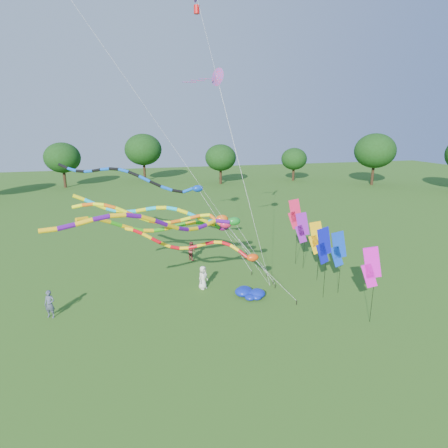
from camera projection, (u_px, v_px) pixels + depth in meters
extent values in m
plane|color=#255616|center=(255.00, 323.00, 21.58)|extent=(160.00, 160.00, 0.00)
cylinder|color=#382314|center=(371.00, 180.00, 67.74)|extent=(0.50, 0.50, 2.30)
ellipsoid|color=#13340E|center=(372.00, 164.00, 66.95)|extent=(4.86, 4.86, 4.13)
cylinder|color=#382314|center=(293.00, 174.00, 72.88)|extent=(0.50, 0.50, 3.13)
ellipsoid|color=#13340E|center=(294.00, 153.00, 71.82)|extent=(6.61, 6.61, 5.62)
cylinder|color=#382314|center=(219.00, 173.00, 77.32)|extent=(0.50, 0.50, 2.33)
ellipsoid|color=#13340E|center=(219.00, 158.00, 76.53)|extent=(4.92, 4.92, 4.18)
cylinder|color=#382314|center=(147.00, 177.00, 70.52)|extent=(0.50, 0.50, 2.66)
ellipsoid|color=#13340E|center=(146.00, 158.00, 69.61)|extent=(5.61, 5.61, 4.77)
cylinder|color=#382314|center=(66.00, 178.00, 65.65)|extent=(0.50, 0.50, 3.54)
ellipsoid|color=#13340E|center=(63.00, 152.00, 64.44)|extent=(7.48, 7.48, 6.36)
cylinder|color=black|center=(296.00, 303.00, 23.74)|extent=(0.05, 0.05, 0.30)
cylinder|color=silver|center=(275.00, 279.00, 23.59)|extent=(0.02, 0.02, 3.95)
ellipsoid|color=#E0420B|center=(253.00, 258.00, 23.47)|extent=(0.77, 0.50, 0.50)
cylinder|color=red|center=(243.00, 254.00, 23.62)|extent=(0.22, 0.22, 0.68)
cylinder|color=yellow|center=(235.00, 248.00, 23.81)|extent=(0.22, 0.22, 0.64)
cylinder|color=red|center=(226.00, 244.00, 23.99)|extent=(0.22, 0.22, 0.58)
cylinder|color=yellow|center=(218.00, 242.00, 24.16)|extent=(0.22, 0.22, 0.56)
cylinder|color=red|center=(210.00, 243.00, 24.30)|extent=(0.22, 0.22, 0.57)
cylinder|color=yellow|center=(201.00, 245.00, 24.39)|extent=(0.22, 0.22, 0.59)
cylinder|color=red|center=(193.00, 247.00, 24.42)|extent=(0.22, 0.22, 0.58)
cylinder|color=yellow|center=(184.00, 248.00, 24.38)|extent=(0.22, 0.22, 0.58)
cylinder|color=red|center=(175.00, 247.00, 24.28)|extent=(0.22, 0.22, 0.61)
cylinder|color=yellow|center=(166.00, 245.00, 24.13)|extent=(0.22, 0.22, 0.65)
cylinder|color=red|center=(156.00, 241.00, 23.98)|extent=(0.22, 0.22, 0.67)
cylinder|color=yellow|center=(147.00, 236.00, 23.86)|extent=(0.22, 0.22, 0.65)
cylinder|color=red|center=(138.00, 232.00, 23.81)|extent=(0.22, 0.22, 0.60)
cylinder|color=yellow|center=(130.00, 229.00, 23.86)|extent=(0.22, 0.22, 0.56)
cylinder|color=black|center=(273.00, 283.00, 26.71)|extent=(0.05, 0.05, 0.30)
cylinder|color=silver|center=(250.00, 253.00, 25.95)|extent=(0.02, 0.02, 5.48)
ellipsoid|color=#CC1644|center=(226.00, 224.00, 25.21)|extent=(0.81, 0.52, 0.52)
cylinder|color=#E85E0C|center=(215.00, 220.00, 25.33)|extent=(0.24, 0.24, 1.01)
cylinder|color=#F9FF0D|center=(205.00, 215.00, 25.46)|extent=(0.24, 0.24, 0.68)
cylinder|color=#E85E0C|center=(195.00, 217.00, 25.40)|extent=(0.24, 0.24, 0.69)
cylinder|color=#F9FF0D|center=(185.00, 219.00, 25.30)|extent=(0.24, 0.24, 0.70)
cylinder|color=#E85E0C|center=(175.00, 222.00, 25.13)|extent=(0.24, 0.24, 0.70)
cylinder|color=#F9FF0D|center=(165.00, 223.00, 24.90)|extent=(0.24, 0.24, 0.70)
cylinder|color=#E85E0C|center=(155.00, 222.00, 24.61)|extent=(0.24, 0.24, 0.73)
cylinder|color=#F9FF0D|center=(144.00, 219.00, 24.30)|extent=(0.24, 0.24, 0.77)
cylinder|color=#E85E0C|center=(132.00, 215.00, 23.99)|extent=(0.24, 0.24, 0.78)
cylinder|color=#F9FF0D|center=(121.00, 210.00, 23.73)|extent=(0.24, 0.24, 0.75)
cylinder|color=#E85E0C|center=(110.00, 206.00, 23.55)|extent=(0.24, 0.24, 0.70)
cylinder|color=#F9FF0D|center=(99.00, 204.00, 23.48)|extent=(0.24, 0.24, 0.68)
cylinder|color=#E85E0C|center=(88.00, 205.00, 23.50)|extent=(0.24, 0.24, 0.69)
cylinder|color=#F9FF0D|center=(78.00, 206.00, 23.60)|extent=(0.24, 0.24, 0.71)
cylinder|color=black|center=(275.00, 286.00, 26.11)|extent=(0.05, 0.05, 0.30)
cylinder|color=silver|center=(256.00, 255.00, 24.32)|extent=(0.02, 0.02, 6.36)
ellipsoid|color=#177F21|center=(234.00, 221.00, 22.57)|extent=(0.79, 0.51, 0.51)
cylinder|color=#4F0B7E|center=(222.00, 221.00, 22.31)|extent=(0.23, 0.23, 0.87)
cylinder|color=yellow|center=(211.00, 223.00, 22.01)|extent=(0.23, 0.23, 0.76)
cylinder|color=#4F0B7E|center=(202.00, 227.00, 21.48)|extent=(0.23, 0.23, 0.76)
cylinder|color=yellow|center=(192.00, 229.00, 20.90)|extent=(0.23, 0.23, 0.77)
cylinder|color=#4F0B7E|center=(183.00, 229.00, 20.28)|extent=(0.23, 0.23, 0.80)
cylinder|color=yellow|center=(172.00, 226.00, 19.64)|extent=(0.23, 0.23, 0.83)
cylinder|color=#4F0B7E|center=(161.00, 223.00, 19.01)|extent=(0.23, 0.23, 0.83)
cylinder|color=yellow|center=(148.00, 218.00, 18.44)|extent=(0.23, 0.23, 0.80)
cylinder|color=#4F0B7E|center=(133.00, 216.00, 17.94)|extent=(0.23, 0.23, 0.76)
cylinder|color=yellow|center=(118.00, 215.00, 17.52)|extent=(0.23, 0.23, 0.74)
cylinder|color=#4F0B7E|center=(101.00, 218.00, 17.20)|extent=(0.23, 0.23, 0.76)
cylinder|color=yellow|center=(84.00, 222.00, 16.93)|extent=(0.23, 0.23, 0.78)
cylinder|color=#4F0B7E|center=(66.00, 227.00, 16.68)|extent=(0.23, 0.23, 0.77)
cylinder|color=yellow|center=(48.00, 230.00, 16.42)|extent=(0.23, 0.23, 0.76)
cylinder|color=black|center=(252.00, 273.00, 28.40)|extent=(0.05, 0.05, 0.30)
cylinder|color=silver|center=(225.00, 231.00, 27.88)|extent=(0.02, 0.02, 7.47)
ellipsoid|color=#0B379F|center=(198.00, 189.00, 27.40)|extent=(0.79, 0.51, 0.51)
cylinder|color=blue|center=(188.00, 190.00, 27.58)|extent=(0.23, 0.23, 0.84)
cylinder|color=black|center=(178.00, 191.00, 27.66)|extent=(0.23, 0.23, 0.82)
cylinder|color=blue|center=(167.00, 188.00, 27.55)|extent=(0.23, 0.23, 0.85)
cylinder|color=black|center=(155.00, 184.00, 27.45)|extent=(0.23, 0.23, 0.88)
cylinder|color=blue|center=(144.00, 179.00, 27.38)|extent=(0.23, 0.23, 0.87)
cylinder|color=black|center=(134.00, 174.00, 27.38)|extent=(0.23, 0.23, 0.84)
cylinder|color=blue|center=(124.00, 171.00, 27.47)|extent=(0.23, 0.23, 0.80)
cylinder|color=black|center=(114.00, 169.00, 27.67)|extent=(0.23, 0.23, 0.79)
cylinder|color=blue|center=(105.00, 169.00, 27.94)|extent=(0.23, 0.23, 0.81)
cylinder|color=black|center=(97.00, 170.00, 28.28)|extent=(0.23, 0.23, 0.82)
cylinder|color=blue|center=(89.00, 171.00, 28.62)|extent=(0.23, 0.23, 0.81)
cylinder|color=black|center=(81.00, 171.00, 28.93)|extent=(0.23, 0.23, 0.80)
cylinder|color=blue|center=(72.00, 170.00, 29.17)|extent=(0.23, 0.23, 0.81)
cylinder|color=black|center=(63.00, 166.00, 29.33)|extent=(0.23, 0.23, 0.84)
cylinder|color=black|center=(267.00, 275.00, 28.14)|extent=(0.05, 0.05, 0.30)
cylinder|color=silver|center=(245.00, 247.00, 27.34)|extent=(0.02, 0.02, 5.49)
ellipsoid|color=#E9590D|center=(222.00, 219.00, 26.58)|extent=(0.91, 0.58, 0.58)
cylinder|color=#0CB5D2|center=(212.00, 221.00, 26.32)|extent=(0.26, 0.26, 0.81)
cylinder|color=yellow|center=(203.00, 220.00, 25.96)|extent=(0.26, 0.26, 0.80)
cylinder|color=#0CB5D2|center=(193.00, 215.00, 25.72)|extent=(0.26, 0.26, 0.78)
cylinder|color=yellow|center=(182.00, 211.00, 25.55)|extent=(0.26, 0.26, 0.75)
cylinder|color=#0CB5D2|center=(172.00, 209.00, 25.48)|extent=(0.26, 0.26, 0.71)
cylinder|color=yellow|center=(162.00, 208.00, 25.50)|extent=(0.26, 0.26, 0.71)
cylinder|color=#0CB5D2|center=(151.00, 209.00, 25.60)|extent=(0.26, 0.26, 0.73)
cylinder|color=yellow|center=(141.00, 210.00, 25.73)|extent=(0.26, 0.26, 0.74)
cylinder|color=#0CB5D2|center=(132.00, 211.00, 25.87)|extent=(0.26, 0.26, 0.73)
cylinder|color=yellow|center=(122.00, 212.00, 25.95)|extent=(0.26, 0.26, 0.71)
cylinder|color=#0CB5D2|center=(111.00, 210.00, 25.95)|extent=(0.26, 0.26, 0.73)
cylinder|color=yellow|center=(101.00, 206.00, 25.86)|extent=(0.26, 0.26, 0.76)
cylinder|color=#0CB5D2|center=(90.00, 202.00, 25.69)|extent=(0.26, 0.26, 0.79)
cylinder|color=yellow|center=(79.00, 198.00, 25.44)|extent=(0.26, 0.26, 0.78)
cylinder|color=black|center=(254.00, 260.00, 31.06)|extent=(0.05, 0.05, 0.30)
cylinder|color=silver|center=(239.00, 243.00, 29.85)|extent=(0.02, 0.02, 4.40)
ellipsoid|color=#7F0B66|center=(223.00, 227.00, 28.67)|extent=(0.94, 0.61, 0.61)
cylinder|color=#2CA215|center=(217.00, 226.00, 28.03)|extent=(0.27, 0.27, 1.01)
cylinder|color=#ECB00C|center=(210.00, 224.00, 27.38)|extent=(0.27, 0.27, 0.77)
cylinder|color=#2CA215|center=(200.00, 223.00, 27.05)|extent=(0.27, 0.27, 0.74)
cylinder|color=#ECB00C|center=(190.00, 223.00, 26.80)|extent=(0.27, 0.27, 0.75)
cylinder|color=#2CA215|center=(180.00, 225.00, 26.60)|extent=(0.27, 0.27, 0.76)
cylinder|color=#ECB00C|center=(170.00, 228.00, 26.43)|extent=(0.27, 0.27, 0.76)
cylinder|color=#2CA215|center=(159.00, 230.00, 26.24)|extent=(0.27, 0.27, 0.75)
cylinder|color=#ECB00C|center=(148.00, 231.00, 25.99)|extent=(0.27, 0.27, 0.74)
cylinder|color=#2CA215|center=(138.00, 230.00, 25.66)|extent=(0.27, 0.27, 0.76)
cylinder|color=#ECB00C|center=(127.00, 227.00, 25.24)|extent=(0.27, 0.27, 0.80)
cylinder|color=#2CA215|center=(116.00, 224.00, 24.75)|extent=(0.27, 0.27, 0.82)
cylinder|color=#ECB00C|center=(105.00, 221.00, 24.20)|extent=(0.27, 0.27, 0.80)
cylinder|color=#2CA215|center=(93.00, 219.00, 23.64)|extent=(0.27, 0.27, 0.77)
cylinder|color=#ECB00C|center=(82.00, 219.00, 23.09)|extent=(0.27, 0.27, 0.75)
cylinder|color=black|center=(270.00, 288.00, 25.89)|extent=(0.04, 0.04, 0.30)
cylinder|color=silver|center=(235.00, 146.00, 24.48)|extent=(0.01, 0.01, 19.64)
cylinder|color=red|center=(197.00, 9.00, 23.43)|extent=(0.36, 0.36, 0.50)
cylinder|color=black|center=(270.00, 288.00, 25.89)|extent=(0.04, 0.04, 0.30)
cylinder|color=silver|center=(173.00, 147.00, 21.19)|extent=(0.01, 0.01, 23.08)
cylinder|color=black|center=(270.00, 288.00, 25.89)|extent=(0.04, 0.04, 0.30)
cylinder|color=silver|center=(244.00, 185.00, 24.91)|extent=(0.01, 0.01, 14.34)
cone|color=purple|center=(217.00, 77.00, 23.96)|extent=(1.46, 1.50, 1.28)
cube|color=purple|center=(206.00, 79.00, 23.83)|extent=(0.90, 0.12, 0.04)
cube|color=purple|center=(198.00, 80.00, 23.72)|extent=(0.90, 0.12, 0.04)
cube|color=purple|center=(189.00, 82.00, 23.62)|extent=(0.90, 0.12, 0.04)
cylinder|color=black|center=(304.00, 243.00, 29.18)|extent=(0.02, 0.02, 4.25)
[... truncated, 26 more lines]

